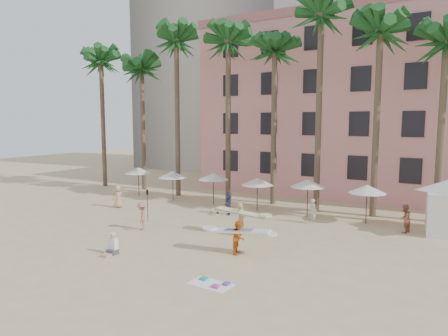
% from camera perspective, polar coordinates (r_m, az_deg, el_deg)
% --- Properties ---
extents(ground, '(120.00, 120.00, 0.00)m').
position_cam_1_polar(ground, '(20.15, -8.48, -13.16)').
color(ground, '#D1B789').
rests_on(ground, ground).
extents(pink_hotel, '(35.00, 14.00, 16.00)m').
position_cam_1_polar(pink_hotel, '(41.04, 23.57, 7.81)').
color(pink_hotel, pink).
rests_on(pink_hotel, ground).
extents(palm_row, '(44.40, 5.40, 16.30)m').
position_cam_1_polar(palm_row, '(32.43, 9.50, 17.55)').
color(palm_row, brown).
rests_on(palm_row, ground).
extents(umbrella_row, '(22.50, 2.70, 2.73)m').
position_cam_1_polar(umbrella_row, '(31.38, 1.49, -1.52)').
color(umbrella_row, '#332B23').
rests_on(umbrella_row, ground).
extents(beach_towel, '(1.84, 1.08, 0.14)m').
position_cam_1_polar(beach_towel, '(17.47, -1.73, -16.18)').
color(beach_towel, white).
rests_on(beach_towel, ground).
extents(carrier_yellow, '(3.20, 0.94, 1.95)m').
position_cam_1_polar(carrier_yellow, '(24.20, 2.42, -7.02)').
color(carrier_yellow, tan).
rests_on(carrier_yellow, ground).
extents(carrier_white, '(3.34, 1.29, 1.73)m').
position_cam_1_polar(carrier_white, '(20.87, 2.12, -9.68)').
color(carrier_white, orange).
rests_on(carrier_white, ground).
extents(beachgoers, '(21.40, 8.77, 1.77)m').
position_cam_1_polar(beachgoers, '(27.42, 0.18, -5.85)').
color(beachgoers, '#B8B0A3').
rests_on(beachgoers, ground).
extents(paddle, '(0.18, 0.04, 2.23)m').
position_cam_1_polar(paddle, '(27.61, -10.88, -4.72)').
color(paddle, black).
rests_on(paddle, ground).
extents(seated_man, '(0.49, 0.85, 1.10)m').
position_cam_1_polar(seated_man, '(21.68, -15.71, -10.84)').
color(seated_man, '#3F3F4C').
rests_on(seated_man, ground).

